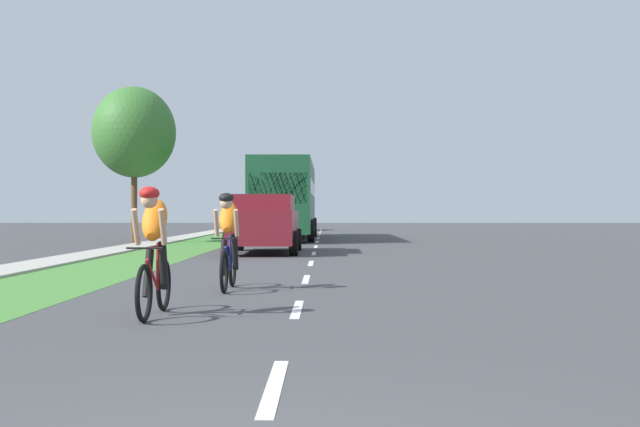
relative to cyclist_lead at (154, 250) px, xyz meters
name	(u,v)px	position (x,y,z in m)	size (l,w,h in m)	color
ground_plane	(314,253)	(1.72, 13.94, -0.81)	(120.00, 120.00, 0.00)	#424244
grass_verge	(165,253)	(-2.87, 13.94, -0.81)	(2.51, 70.00, 0.01)	#478438
sidewalk_concrete	(104,253)	(-4.77, 13.94, -0.81)	(1.27, 70.00, 0.10)	#B2ADA3
lane_markings_center	(316,247)	(1.72, 17.94, -0.81)	(0.12, 53.49, 0.01)	white
cyclist_lead	(154,250)	(0.00, 0.00, 0.00)	(0.42, 1.72, 1.58)	black
cyclist_trailing	(228,240)	(0.50, 3.07, 0.00)	(0.42, 1.72, 1.58)	black
suv_maroon	(265,222)	(0.20, 13.95, 0.14)	(2.15, 4.70, 1.79)	maroon
bus_dark_green	(286,196)	(0.22, 25.51, 1.17)	(2.78, 11.60, 3.48)	#194C2D
sedan_blue	(296,219)	(0.01, 41.60, -0.04)	(1.98, 4.30, 1.52)	#23389E
street_tree_near	(134,133)	(-5.76, 21.40, 3.69)	(3.37, 3.37, 6.37)	brown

